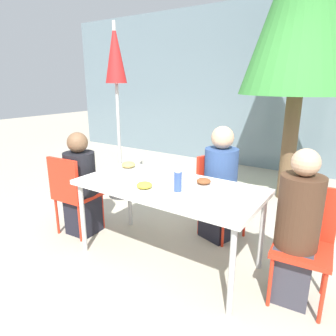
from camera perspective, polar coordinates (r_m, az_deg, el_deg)
The scene contains 16 objects.
ground_plane at distance 2.93m, azimuth -0.00°, elevation -16.87°, with size 24.00×24.00×0.00m, color #B2A893.
building_facade at distance 5.85m, azimuth 20.98°, elevation 14.16°, with size 10.00×0.20×3.00m.
dining_table at distance 2.63m, azimuth -0.00°, elevation -4.30°, with size 1.62×0.80×0.74m.
chair_left at distance 3.30m, azimuth -17.77°, elevation -4.00°, with size 0.43×0.43×0.87m.
person_left at distance 3.31m, azimuth -16.20°, elevation -3.45°, with size 0.32×0.32×1.11m.
chair_right at distance 2.48m, azimuth 24.57°, elevation -11.55°, with size 0.43×0.43×0.87m.
person_right at distance 2.39m, azimuth 23.32°, elevation -11.08°, with size 0.30×0.30×1.17m.
chair_far at distance 3.22m, azimuth 9.38°, elevation -3.93°, with size 0.50×0.50×0.87m.
person_far at distance 3.11m, azimuth 9.89°, elevation -3.54°, with size 0.38×0.38×1.18m.
closed_umbrella at distance 4.14m, azimuth -9.88°, elevation 17.63°, with size 0.36×0.36×2.33m.
plate_0 at distance 2.48m, azimuth -4.52°, elevation -3.61°, with size 0.24×0.24×0.07m.
plate_1 at distance 3.10m, azimuth -7.54°, elevation 0.35°, with size 0.26×0.26×0.07m.
plate_2 at distance 2.60m, azimuth 6.80°, elevation -2.81°, with size 0.23×0.23×0.06m.
bottle at distance 2.43m, azimuth 1.90°, elevation -2.53°, with size 0.06×0.06×0.18m.
drinking_cup at distance 2.74m, azimuth 3.59°, elevation -1.03°, with size 0.08×0.08×0.11m.
salad_bowl at distance 2.18m, azimuth 9.09°, elevation -6.57°, with size 0.19×0.19×0.06m.
Camera 1 is at (1.37, -2.04, 1.60)m, focal length 32.00 mm.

